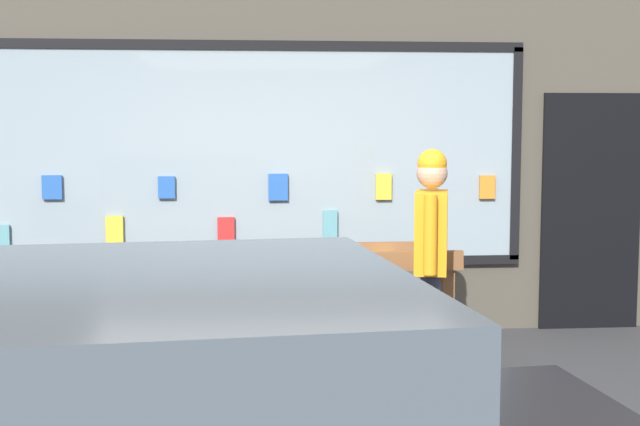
% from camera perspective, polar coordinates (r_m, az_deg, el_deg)
% --- Properties ---
extents(ground_plane, '(40.00, 40.00, 0.00)m').
position_cam_1_polar(ground_plane, '(5.67, -2.43, -13.10)').
color(ground_plane, '#38383A').
extents(shopfront_facade, '(8.38, 0.29, 3.23)m').
position_cam_1_polar(shopfront_facade, '(7.76, -3.14, 4.06)').
color(shopfront_facade, '#4C473D').
rests_on(shopfront_facade, ground_plane).
extents(display_table_main, '(2.73, 0.59, 0.91)m').
position_cam_1_polar(display_table_main, '(6.63, -2.92, -3.79)').
color(display_table_main, brown).
rests_on(display_table_main, ground_plane).
extents(person_browsing, '(0.32, 0.64, 1.66)m').
position_cam_1_polar(person_browsing, '(6.27, 7.12, -2.22)').
color(person_browsing, '#2D334C').
rests_on(person_browsing, ground_plane).
extents(small_dog, '(0.29, 0.57, 0.37)m').
position_cam_1_polar(small_dog, '(6.12, 4.37, -9.20)').
color(small_dog, '#99724C').
rests_on(small_dog, ground_plane).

